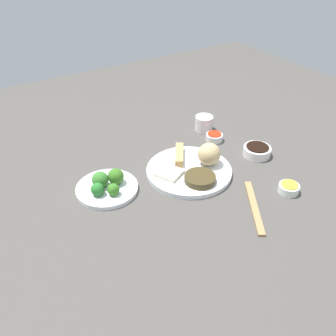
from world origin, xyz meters
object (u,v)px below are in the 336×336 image
Objects in this scene: soy_sauce_bowl at (257,151)px; teacup at (204,123)px; chopsticks_pair at (254,207)px; sauce_ramekin_sweet_and_sour at (214,137)px; main_plate at (189,171)px; sauce_ramekin_hot_mustard at (289,189)px; broccoli_plate at (107,188)px.

teacup reaches higher than soy_sauce_bowl.
teacup is 0.30× the size of chopsticks_pair.
soy_sauce_bowl is 0.17m from sauce_ramekin_sweet_and_sour.
main_plate is 0.24m from sauce_ramekin_sweet_and_sour.
sauce_ramekin_hot_mustard is (0.21, -0.06, -0.00)m from soy_sauce_bowl.
teacup is 0.48m from chopsticks_pair.
broccoli_plate is 0.48m from sauce_ramekin_sweet_and_sour.
sauce_ramekin_sweet_and_sour is at bearing -10.35° from teacup.
sauce_ramekin_sweet_and_sour is 0.09m from teacup.
main_plate is 0.25m from chopsticks_pair.
soy_sauce_bowl is (0.10, 0.54, 0.01)m from broccoli_plate.
chopsticks_pair is at bearing 47.44° from broccoli_plate.
chopsticks_pair is at bearing -44.53° from soy_sauce_bowl.
broccoli_plate is at bearing -122.83° from sauce_ramekin_hot_mustard.
sauce_ramekin_hot_mustard is at bearing 0.40° from sauce_ramekin_sweet_and_sour.
broccoli_plate is 2.79× the size of teacup.
soy_sauce_bowl reaches higher than broccoli_plate.
broccoli_plate is at bearing -100.29° from soy_sauce_bowl.
main_plate is 4.47× the size of sauce_ramekin_sweet_and_sour.
teacup reaches higher than sauce_ramekin_sweet_and_sour.
teacup is (-0.25, -0.05, 0.01)m from soy_sauce_bowl.
sauce_ramekin_sweet_and_sour is at bearing 159.40° from chopsticks_pair.
soy_sauce_bowl is at bearing 135.47° from chopsticks_pair.
chopsticks_pair is (0.37, -0.14, -0.01)m from sauce_ramekin_sweet_and_sour.
sauce_ramekin_sweet_and_sour is 0.27× the size of chopsticks_pair.
main_plate reaches higher than broccoli_plate.
main_plate is 0.27m from soy_sauce_bowl.
sauce_ramekin_sweet_and_sour is at bearing 121.35° from main_plate.
main_plate is 4.09× the size of teacup.
broccoli_plate is at bearing -72.66° from teacup.
teacup is at bearing 161.29° from chopsticks_pair.
broccoli_plate is 3.05× the size of sauce_ramekin_hot_mustard.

